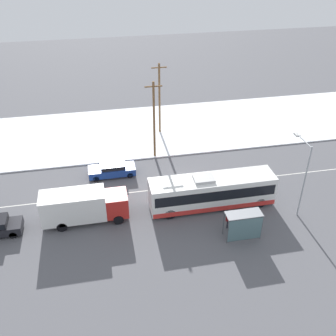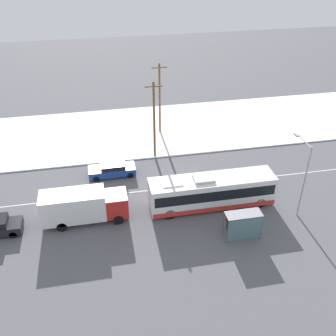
% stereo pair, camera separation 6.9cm
% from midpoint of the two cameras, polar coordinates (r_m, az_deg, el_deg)
% --- Properties ---
extents(ground_plane, '(120.00, 120.00, 0.00)m').
position_cam_midpoint_polar(ground_plane, '(38.96, 2.56, -2.67)').
color(ground_plane, '#56565B').
extents(snow_lot, '(80.00, 13.82, 0.12)m').
position_cam_midpoint_polar(snow_lot, '(49.76, -0.85, 5.76)').
color(snow_lot, white).
rests_on(snow_lot, ground_plane).
extents(lane_marking_center, '(60.00, 0.12, 0.00)m').
position_cam_midpoint_polar(lane_marking_center, '(38.96, 2.56, -2.67)').
color(lane_marking_center, silver).
rests_on(lane_marking_center, ground_plane).
extents(city_bus, '(11.37, 2.57, 3.19)m').
position_cam_midpoint_polar(city_bus, '(35.77, 6.44, -3.41)').
color(city_bus, white).
rests_on(city_bus, ground_plane).
extents(box_truck, '(7.34, 2.30, 2.98)m').
position_cam_midpoint_polar(box_truck, '(34.53, -12.24, -5.33)').
color(box_truck, silver).
rests_on(box_truck, ground_plane).
extents(sedan_car, '(4.73, 1.80, 1.44)m').
position_cam_midpoint_polar(sedan_car, '(40.52, -8.04, -0.13)').
color(sedan_car, navy).
rests_on(sedan_car, ground_plane).
extents(pedestrian_at_stop, '(0.62, 0.27, 1.71)m').
position_cam_midpoint_polar(pedestrian_at_stop, '(33.79, 8.93, -7.19)').
color(pedestrian_at_stop, '#23232D').
rests_on(pedestrian_at_stop, ground_plane).
extents(bus_shelter, '(2.96, 1.20, 2.40)m').
position_cam_midpoint_polar(bus_shelter, '(32.54, 11.05, -7.82)').
color(bus_shelter, gray).
rests_on(bus_shelter, ground_plane).
extents(streetlamp, '(0.36, 2.91, 6.99)m').
position_cam_midpoint_polar(streetlamp, '(35.15, 19.03, -0.14)').
color(streetlamp, '#9EA3A8').
rests_on(streetlamp, ground_plane).
extents(utility_pole_roadside, '(1.80, 0.24, 8.67)m').
position_cam_midpoint_polar(utility_pole_roadside, '(41.72, -1.97, 7.06)').
color(utility_pole_roadside, brown).
rests_on(utility_pole_roadside, ground_plane).
extents(utility_pole_snowlot, '(1.80, 0.24, 8.69)m').
position_cam_midpoint_polar(utility_pole_snowlot, '(47.10, -1.18, 10.14)').
color(utility_pole_snowlot, brown).
rests_on(utility_pole_snowlot, ground_plane).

